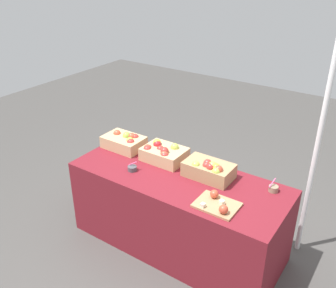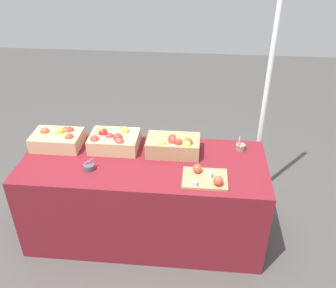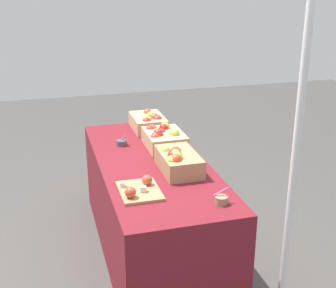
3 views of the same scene
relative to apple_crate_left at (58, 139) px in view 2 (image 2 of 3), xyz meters
The scene contains 9 objects.
ground_plane 1.09m from the apple_crate_left, 11.80° to the right, with size 10.00×10.00×0.00m, color #474442.
table 0.86m from the apple_crate_left, 11.80° to the right, with size 1.90×0.76×0.74m, color maroon.
apple_crate_left is the anchor object (origin of this frame).
apple_crate_middle 0.46m from the apple_crate_left, ahead, with size 0.39×0.29×0.17m.
apple_crate_right 0.95m from the apple_crate_left, ahead, with size 0.42×0.25×0.18m.
cutting_board_front 1.25m from the apple_crate_left, 16.17° to the right, with size 0.32×0.25×0.09m.
sample_bowl_near 1.48m from the apple_crate_left, ahead, with size 0.08×0.09×0.10m.
sample_bowl_mid 0.45m from the apple_crate_left, 41.55° to the right, with size 0.08×0.08×0.09m.
tent_pole 1.76m from the apple_crate_left, 14.14° to the left, with size 0.04×0.04×2.27m, color white.
Camera 2 is at (0.41, -2.32, 2.34)m, focal length 39.41 mm.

